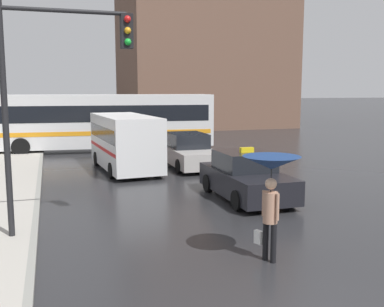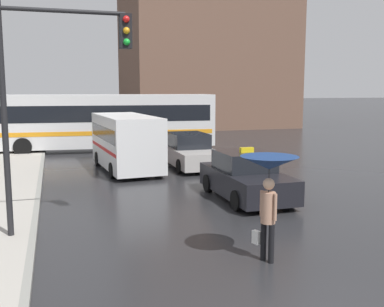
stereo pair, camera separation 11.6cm
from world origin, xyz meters
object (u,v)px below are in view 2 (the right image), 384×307
at_px(city_bus, 105,120).
at_px(traffic_light, 56,75).
at_px(sedan_red, 189,152).
at_px(ambulance_van, 126,140).
at_px(pedestrian_with_umbrella, 269,174).
at_px(taxi, 246,177).

distance_m(city_bus, traffic_light, 15.48).
xyz_separation_m(sedan_red, traffic_light, (-5.76, -8.50, 3.16)).
relative_size(sedan_red, ambulance_van, 0.82).
distance_m(ambulance_van, city_bus, 6.61).
height_order(city_bus, pedestrian_with_umbrella, city_bus).
xyz_separation_m(pedestrian_with_umbrella, traffic_light, (-3.98, 2.93, 2.02)).
distance_m(taxi, sedan_red, 6.32).
bearing_deg(taxi, city_bus, -76.73).
bearing_deg(traffic_light, pedestrian_with_umbrella, -36.37).
bearing_deg(traffic_light, city_bus, 79.79).
height_order(ambulance_van, city_bus, city_bus).
xyz_separation_m(taxi, ambulance_van, (-2.89, 6.33, 0.64)).
height_order(sedan_red, ambulance_van, ambulance_van).
distance_m(taxi, ambulance_van, 6.98).
xyz_separation_m(ambulance_van, pedestrian_with_umbrella, (1.10, -11.44, 0.50)).
height_order(ambulance_van, pedestrian_with_umbrella, ambulance_van).
bearing_deg(ambulance_van, traffic_light, 66.91).
height_order(taxi, ambulance_van, ambulance_van).
height_order(pedestrian_with_umbrella, traffic_light, traffic_light).
bearing_deg(sedan_red, pedestrian_with_umbrella, 81.14).
height_order(taxi, traffic_light, traffic_light).
bearing_deg(taxi, traffic_light, 20.71).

